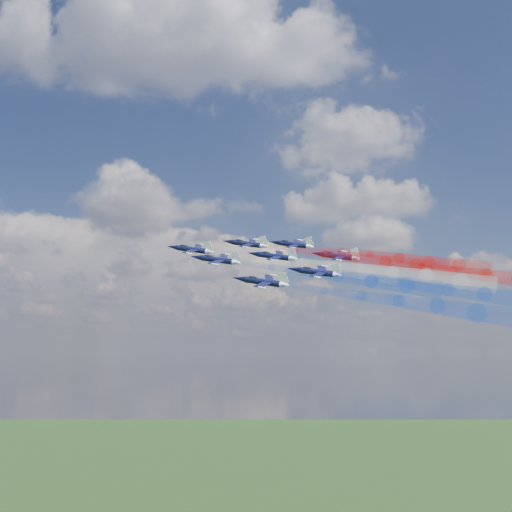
# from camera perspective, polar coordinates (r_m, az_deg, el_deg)

# --- Properties ---
(jet_lead) EXTENTS (14.44, 12.47, 8.60)m
(jet_lead) POSITION_cam_1_polar(r_m,az_deg,el_deg) (150.67, -5.89, 0.60)
(jet_lead) COLOR black
(trail_lead) EXTENTS (43.28, 13.96, 12.29)m
(trail_lead) POSITION_cam_1_polar(r_m,az_deg,el_deg) (143.82, 4.25, -0.75)
(trail_lead) COLOR white
(jet_inner_left) EXTENTS (14.44, 12.47, 8.60)m
(jet_inner_left) POSITION_cam_1_polar(r_m,az_deg,el_deg) (139.80, -3.55, -0.36)
(jet_inner_left) COLOR black
(trail_inner_left) EXTENTS (43.28, 13.96, 12.29)m
(trail_inner_left) POSITION_cam_1_polar(r_m,az_deg,el_deg) (134.27, 7.47, -1.84)
(trail_inner_left) COLOR blue
(jet_inner_right) EXTENTS (14.44, 12.47, 8.60)m
(jet_inner_right) POSITION_cam_1_polar(r_m,az_deg,el_deg) (156.07, -0.84, 1.12)
(jet_inner_right) COLOR black
(trail_inner_right) EXTENTS (43.28, 13.96, 12.29)m
(trail_inner_right) POSITION_cam_1_polar(r_m,az_deg,el_deg) (151.45, 9.05, -0.15)
(trail_inner_right) COLOR red
(jet_outer_left) EXTENTS (14.44, 12.47, 8.60)m
(jet_outer_left) POSITION_cam_1_polar(r_m,az_deg,el_deg) (126.37, 0.63, -2.38)
(jet_outer_left) COLOR black
(trail_outer_left) EXTENTS (43.28, 13.96, 12.29)m
(trail_outer_left) POSITION_cam_1_polar(r_m,az_deg,el_deg) (123.22, 12.93, -4.05)
(trail_outer_left) COLOR blue
(jet_center_third) EXTENTS (14.44, 12.47, 8.60)m
(jet_center_third) POSITION_cam_1_polar(r_m,az_deg,el_deg) (144.19, 1.68, -0.02)
(jet_center_third) COLOR black
(trail_center_third) EXTENTS (43.28, 13.96, 12.29)m
(trail_center_third) POSITION_cam_1_polar(r_m,az_deg,el_deg) (141.01, 12.42, -1.43)
(trail_center_third) COLOR white
(jet_outer_right) EXTENTS (14.44, 12.47, 8.60)m
(jet_outer_right) POSITION_cam_1_polar(r_m,az_deg,el_deg) (162.07, 3.42, 1.06)
(jet_outer_right) COLOR black
(trail_outer_right) EXTENTS (43.28, 13.96, 12.29)m
(trail_outer_right) POSITION_cam_1_polar(r_m,az_deg,el_deg) (159.37, 12.98, -0.16)
(trail_outer_right) COLOR red
(jet_rear_left) EXTENTS (14.44, 12.47, 8.60)m
(jet_rear_left) POSITION_cam_1_polar(r_m,az_deg,el_deg) (134.07, 5.58, -1.49)
(jet_rear_left) COLOR black
(trail_rear_left) EXTENTS (43.28, 13.96, 12.29)m
(trail_rear_left) POSITION_cam_1_polar(r_m,az_deg,el_deg) (133.01, 17.14, -2.99)
(trail_rear_left) COLOR blue
(jet_rear_right) EXTENTS (14.44, 12.47, 8.60)m
(jet_rear_right) POSITION_cam_1_polar(r_m,az_deg,el_deg) (152.12, 7.48, -0.02)
(jet_rear_right) COLOR black
(trail_rear_right) EXTENTS (43.28, 13.96, 12.29)m
(trail_rear_right) POSITION_cam_1_polar(r_m,az_deg,el_deg) (151.53, 17.64, -1.32)
(trail_rear_right) COLOR red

